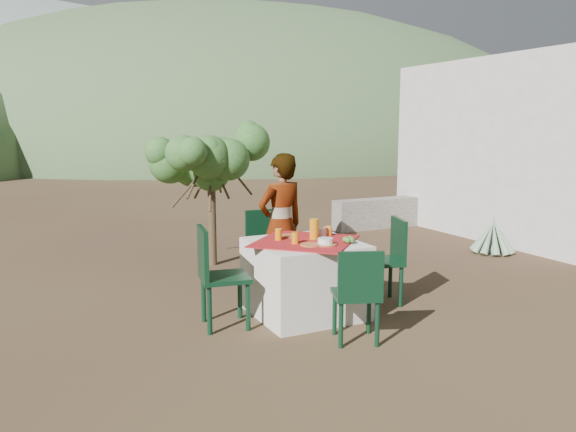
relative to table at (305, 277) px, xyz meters
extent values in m
plane|color=#382219|center=(0.29, 0.33, -0.38)|extent=(160.00, 160.00, 0.00)
cube|color=silver|center=(0.00, 0.00, 0.00)|extent=(1.02, 1.02, 0.75)
cube|color=#A41F17|center=(0.00, 0.00, 0.38)|extent=(1.30, 1.30, 0.01)
cylinder|color=black|center=(-0.12, 0.89, -0.16)|extent=(0.04, 0.04, 0.45)
cylinder|color=black|center=(0.22, 0.88, -0.16)|extent=(0.04, 0.04, 0.45)
cylinder|color=black|center=(-0.11, 1.23, -0.16)|extent=(0.04, 0.04, 0.45)
cylinder|color=black|center=(0.23, 1.22, -0.16)|extent=(0.04, 0.04, 0.45)
cube|color=black|center=(0.05, 1.05, 0.07)|extent=(0.43, 0.43, 0.04)
cube|color=black|center=(0.06, 1.24, 0.31)|extent=(0.42, 0.05, 0.44)
cylinder|color=black|center=(0.28, -0.75, -0.17)|extent=(0.04, 0.04, 0.42)
cylinder|color=black|center=(-0.02, -0.64, -0.17)|extent=(0.04, 0.04, 0.42)
cylinder|color=black|center=(0.16, -1.05, -0.17)|extent=(0.04, 0.04, 0.42)
cylinder|color=black|center=(-0.14, -0.94, -0.17)|extent=(0.04, 0.04, 0.42)
cube|color=black|center=(0.07, -0.84, 0.04)|extent=(0.51, 0.51, 0.04)
cube|color=black|center=(0.01, -1.01, 0.27)|extent=(0.38, 0.17, 0.41)
cylinder|color=black|center=(-0.70, -0.20, -0.14)|extent=(0.05, 0.05, 0.48)
cylinder|color=black|center=(-0.65, 0.16, -0.14)|extent=(0.05, 0.05, 0.48)
cylinder|color=black|center=(-1.06, -0.14, -0.14)|extent=(0.05, 0.05, 0.48)
cylinder|color=black|center=(-1.00, 0.21, -0.14)|extent=(0.05, 0.05, 0.48)
cube|color=black|center=(-0.85, 0.01, 0.10)|extent=(0.51, 0.51, 0.04)
cube|color=black|center=(-1.05, 0.04, 0.36)|extent=(0.11, 0.45, 0.47)
cylinder|color=black|center=(0.79, 0.18, -0.15)|extent=(0.04, 0.04, 0.46)
cylinder|color=black|center=(0.69, -0.15, -0.15)|extent=(0.04, 0.04, 0.46)
cylinder|color=black|center=(1.12, 0.08, -0.15)|extent=(0.04, 0.04, 0.46)
cylinder|color=black|center=(1.02, -0.25, -0.15)|extent=(0.04, 0.04, 0.46)
cube|color=black|center=(0.90, -0.04, 0.08)|extent=(0.53, 0.53, 0.04)
cube|color=black|center=(1.09, -0.09, 0.32)|extent=(0.17, 0.42, 0.45)
imported|color=#8C6651|center=(0.06, 0.69, 0.42)|extent=(0.65, 0.49, 1.61)
cylinder|color=#4C3C26|center=(-0.20, 2.36, 0.26)|extent=(0.11, 0.11, 1.28)
sphere|color=#2A5820|center=(-0.20, 2.36, 0.90)|extent=(0.55, 0.55, 0.55)
sphere|color=#2A5820|center=(0.30, 2.36, 1.04)|extent=(0.51, 0.51, 0.51)
sphere|color=#2A5820|center=(-0.66, 2.45, 0.99)|extent=(0.48, 0.48, 0.48)
sphere|color=#2A5820|center=(-0.11, 2.86, 1.08)|extent=(0.49, 0.49, 0.49)
sphere|color=#2A5820|center=(-0.16, 1.90, 0.95)|extent=(0.44, 0.44, 0.44)
sphere|color=gray|center=(3.83, 1.21, -0.34)|extent=(0.21, 0.21, 0.21)
cone|color=gray|center=(3.83, 1.21, -0.06)|extent=(0.12, 0.12, 0.62)
cone|color=gray|center=(3.96, 1.26, -0.13)|extent=(0.37, 0.21, 0.53)
cone|color=gray|center=(3.91, 1.33, -0.13)|extent=(0.28, 0.34, 0.54)
cone|color=gray|center=(3.82, 1.35, -0.13)|extent=(0.12, 0.38, 0.52)
cone|color=gray|center=(3.74, 1.33, -0.13)|extent=(0.29, 0.33, 0.54)
cone|color=gray|center=(3.69, 1.25, -0.13)|extent=(0.38, 0.20, 0.53)
cone|color=gray|center=(3.69, 1.17, -0.13)|extent=(0.37, 0.21, 0.53)
cone|color=gray|center=(3.74, 1.10, -0.13)|extent=(0.28, 0.34, 0.54)
cone|color=gray|center=(3.83, 1.07, -0.13)|extent=(0.12, 0.38, 0.52)
cone|color=gray|center=(3.91, 1.10, -0.13)|extent=(0.29, 0.33, 0.54)
cone|color=gray|center=(3.96, 1.17, -0.13)|extent=(0.38, 0.20, 0.53)
cube|color=silver|center=(5.89, 2.13, 1.12)|extent=(3.20, 4.20, 3.00)
cube|color=gray|center=(3.89, 3.73, -0.10)|extent=(2.60, 0.35, 0.55)
ellipsoid|color=#3E5731|center=(12.29, 36.33, -0.38)|extent=(48.00, 48.00, 20.00)
ellipsoid|color=slate|center=(-3.71, 52.33, -0.38)|extent=(60.00, 60.00, 24.00)
ellipsoid|color=slate|center=(28.29, 46.33, -0.38)|extent=(36.00, 36.00, 14.00)
cylinder|color=brown|center=(-0.06, 0.27, 0.39)|extent=(0.20, 0.20, 0.01)
cylinder|color=brown|center=(-0.05, -0.22, 0.39)|extent=(0.21, 0.21, 0.01)
cylinder|color=orange|center=(-0.23, 0.14, 0.44)|extent=(0.07, 0.07, 0.11)
cylinder|color=orange|center=(-0.15, -0.09, 0.44)|extent=(0.07, 0.07, 0.12)
cylinder|color=orange|center=(0.12, 0.03, 0.49)|extent=(0.09, 0.09, 0.21)
cylinder|color=brown|center=(0.08, -0.27, 0.39)|extent=(0.22, 0.22, 0.01)
cylinder|color=silver|center=(0.08, -0.27, 0.42)|extent=(0.15, 0.15, 0.06)
cylinder|color=orange|center=(0.35, 0.12, 0.43)|extent=(0.06, 0.06, 0.10)
cylinder|color=orange|center=(0.34, 0.17, 0.42)|extent=(0.05, 0.05, 0.08)
cube|color=silver|center=(0.24, 0.07, 0.43)|extent=(0.08, 0.06, 0.09)
sphere|color=#437A2C|center=(0.32, -0.26, 0.41)|extent=(0.06, 0.06, 0.06)
sphere|color=#437A2C|center=(0.38, -0.25, 0.41)|extent=(0.06, 0.06, 0.06)
sphere|color=#437A2C|center=(0.36, -0.30, 0.41)|extent=(0.06, 0.06, 0.06)
sphere|color=#437A2C|center=(0.32, -0.30, 0.41)|extent=(0.06, 0.06, 0.06)
camera|label=1|loc=(-2.55, -4.90, 1.53)|focal=35.00mm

